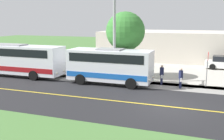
{
  "coord_description": "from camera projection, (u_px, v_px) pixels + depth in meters",
  "views": [
    {
      "loc": [
        16.1,
        1.98,
        5.42
      ],
      "look_at": [
        -3.5,
        -4.93,
        1.4
      ],
      "focal_mm": 42.08,
      "sensor_mm": 36.0,
      "label": 1
    }
  ],
  "objects": [
    {
      "name": "road_centre_line",
      "position": [
        167.0,
        106.0,
        16.59
      ],
      "size": [
        0.16,
        100.0,
        0.0
      ],
      "primitive_type": "cube",
      "color": "gold",
      "rests_on": "ground"
    },
    {
      "name": "parking_lot_surface",
      "position": [
        213.0,
        73.0,
        27.09
      ],
      "size": [
        14.0,
        36.0,
        0.01
      ],
      "primitive_type": "cube",
      "color": "#B2ADA3",
      "rests_on": "ground"
    },
    {
      "name": "tree_curbside",
      "position": [
        125.0,
        32.0,
        24.25
      ],
      "size": [
        3.62,
        3.62,
        6.15
      ],
      "color": "brown",
      "rests_on": "ground"
    },
    {
      "name": "sidewalk",
      "position": [
        176.0,
        87.0,
        21.4
      ],
      "size": [
        2.4,
        100.0,
        0.01
      ],
      "primitive_type": "cube",
      "color": "gray",
      "rests_on": "ground"
    },
    {
      "name": "ground_plane",
      "position": [
        167.0,
        107.0,
        16.59
      ],
      "size": [
        120.0,
        120.0,
        0.0
      ],
      "primitive_type": "plane",
      "color": "#477238"
    },
    {
      "name": "shuttle_bus_front",
      "position": [
        110.0,
        64.0,
        22.27
      ],
      "size": [
        2.73,
        7.23,
        3.02
      ],
      "color": "white",
      "rests_on": "ground"
    },
    {
      "name": "commercial_building",
      "position": [
        190.0,
        46.0,
        35.98
      ],
      "size": [
        10.0,
        23.96,
        3.78
      ],
      "primitive_type": "cube",
      "color": "beige",
      "rests_on": "ground"
    },
    {
      "name": "road_surface",
      "position": [
        167.0,
        106.0,
        16.59
      ],
      "size": [
        8.0,
        100.0,
        0.01
      ],
      "primitive_type": "cube",
      "color": "black",
      "rests_on": "ground"
    },
    {
      "name": "pedestrian_waiting",
      "position": [
        162.0,
        74.0,
        22.04
      ],
      "size": [
        0.72,
        0.34,
        1.67
      ],
      "color": "#1E2347",
      "rests_on": "ground"
    },
    {
      "name": "pedestrian_with_bags",
      "position": [
        181.0,
        77.0,
        20.87
      ],
      "size": [
        0.72,
        0.34,
        1.65
      ],
      "color": "#1E2347",
      "rests_on": "ground"
    },
    {
      "name": "transit_bus_rear",
      "position": [
        11.0,
        58.0,
        25.54
      ],
      "size": [
        2.58,
        11.12,
        3.09
      ],
      "color": "white",
      "rests_on": "ground"
    },
    {
      "name": "street_light_pole",
      "position": [
        114.0,
        33.0,
        21.99
      ],
      "size": [
        1.97,
        0.24,
        7.86
      ],
      "color": "#9E9EA3",
      "rests_on": "ground"
    },
    {
      "name": "stop_sign",
      "position": [
        208.0,
        63.0,
        21.11
      ],
      "size": [
        0.76,
        0.07,
        2.88
      ],
      "color": "slate",
      "rests_on": "ground"
    }
  ]
}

